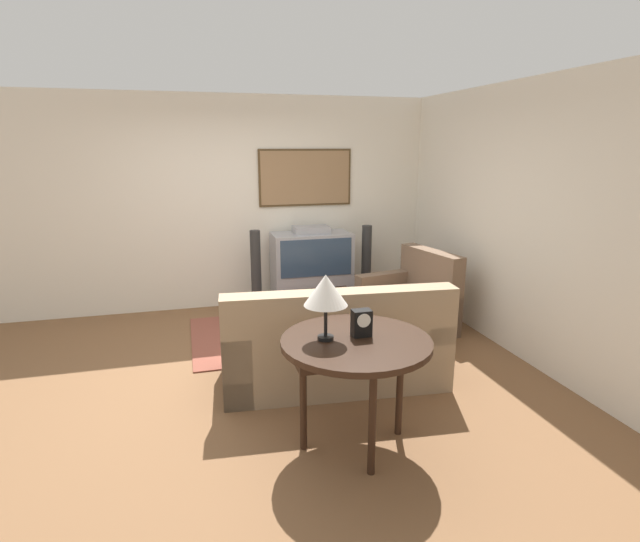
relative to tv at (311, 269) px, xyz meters
The scene contains 14 objects.
ground_plane 2.09m from the tv, 118.93° to the right, with size 12.00×12.00×0.00m, color brown.
wall_back 1.33m from the tv, 159.93° to the left, with size 12.00×0.10×2.70m.
wall_right 2.57m from the tv, 47.15° to the right, with size 0.06×12.00×2.70m.
area_rug 1.09m from the tv, 109.23° to the right, with size 2.51×1.53×0.01m.
tv is the anchor object (origin of this frame).
couch 2.21m from the tv, 98.95° to the right, with size 2.02×1.06×0.94m.
armchair 1.45m from the tv, 52.33° to the right, with size 1.00×1.09×0.91m.
coffee_table 0.95m from the tv, 102.16° to the right, with size 0.94×0.60×0.43m.
console_table 3.20m from the tv, 98.64° to the right, with size 1.03×1.03×0.81m.
table_lamp 3.24m from the tv, 102.39° to the right, with size 0.29×0.29×0.45m.
mantel_clock 3.16m from the tv, 97.82° to the right, with size 0.13×0.10×0.19m.
remote 0.95m from the tv, 95.06° to the right, with size 0.07×0.16×0.02m.
speaker_tower_left 0.74m from the tv, behind, with size 0.22×0.22×1.06m.
speaker_tower_right 0.74m from the tv, ahead, with size 0.22×0.22×1.06m.
Camera 1 is at (-0.56, -4.36, 2.09)m, focal length 28.00 mm.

